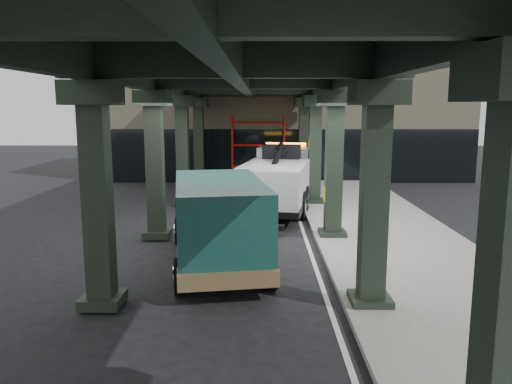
{
  "coord_description": "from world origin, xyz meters",
  "views": [
    {
      "loc": [
        0.15,
        -14.62,
        4.44
      ],
      "look_at": [
        -0.0,
        1.6,
        1.7
      ],
      "focal_mm": 35.0,
      "sensor_mm": 36.0,
      "label": 1
    }
  ],
  "objects": [
    {
      "name": "building",
      "position": [
        2.0,
        20.0,
        4.0
      ],
      "size": [
        22.0,
        10.0,
        8.0
      ],
      "primitive_type": "cube",
      "color": "#C6B793",
      "rests_on": "ground"
    },
    {
      "name": "scaffolding",
      "position": [
        0.0,
        14.64,
        2.11
      ],
      "size": [
        3.08,
        0.88,
        4.0
      ],
      "color": "red",
      "rests_on": "ground"
    },
    {
      "name": "ground",
      "position": [
        0.0,
        0.0,
        0.0
      ],
      "size": [
        90.0,
        90.0,
        0.0
      ],
      "primitive_type": "plane",
      "color": "black",
      "rests_on": "ground"
    },
    {
      "name": "towed_van",
      "position": [
        -1.03,
        -1.07,
        1.35
      ],
      "size": [
        3.34,
        6.5,
        2.52
      ],
      "rotation": [
        0.0,
        0.0,
        0.16
      ],
      "color": "#13453E",
      "rests_on": "ground"
    },
    {
      "name": "viaduct",
      "position": [
        -0.4,
        2.0,
        5.46
      ],
      "size": [
        7.4,
        32.0,
        6.4
      ],
      "color": "black",
      "rests_on": "ground"
    },
    {
      "name": "tow_truck",
      "position": [
        1.03,
        7.54,
        1.43
      ],
      "size": [
        3.87,
        9.19,
        2.93
      ],
      "rotation": [
        0.0,
        0.0,
        -0.17
      ],
      "color": "black",
      "rests_on": "ground"
    },
    {
      "name": "lane_stripe",
      "position": [
        1.7,
        2.0,
        0.01
      ],
      "size": [
        0.12,
        38.0,
        0.01
      ],
      "primitive_type": "cube",
      "color": "silver",
      "rests_on": "ground"
    },
    {
      "name": "sidewalk",
      "position": [
        4.5,
        2.0,
        0.07
      ],
      "size": [
        5.0,
        40.0,
        0.15
      ],
      "primitive_type": "cube",
      "color": "gray",
      "rests_on": "ground"
    }
  ]
}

